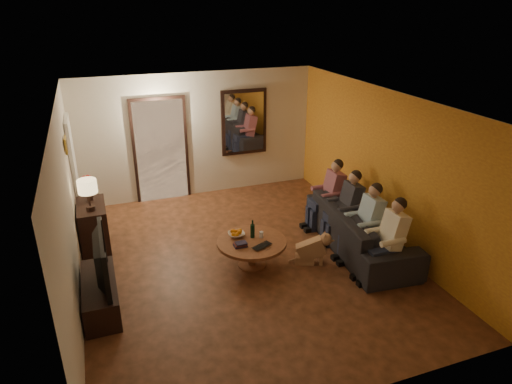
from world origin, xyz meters
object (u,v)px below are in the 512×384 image
object	(u,v)px
bowl	(236,234)
laptop	(264,247)
coffee_table	(252,253)
wine_bottle	(253,229)
sofa	(360,228)
person_d	(330,197)
person_c	(347,210)
person_b	(366,225)
tv	(95,260)
dog	(311,248)
dresser	(94,227)
tv_stand	(100,294)
table_lamp	(89,195)
person_a	(389,242)

from	to	relation	value
bowl	laptop	distance (m)	0.57
coffee_table	wine_bottle	distance (m)	0.40
sofa	coffee_table	world-z (taller)	sofa
person_d	bowl	distance (m)	2.08
person_c	person_d	xyz separation A→B (m)	(0.00, 0.60, 0.00)
sofa	person_b	world-z (taller)	person_b
tv	dog	xyz separation A→B (m)	(3.22, 0.04, -0.48)
dog	person_b	bearing A→B (deg)	14.11
dresser	tv_stand	xyz separation A→B (m)	(0.00, -1.76, -0.19)
bowl	table_lamp	bearing A→B (deg)	154.35
tv_stand	person_c	xyz separation A→B (m)	(4.11, 0.50, 0.39)
dresser	tv	bearing A→B (deg)	-90.00
person_a	bowl	distance (m)	2.33
bowl	person_c	bearing A→B (deg)	-0.37
table_lamp	tv_stand	size ratio (longest dim) A/B	0.43
tv	dog	distance (m)	3.25
tv_stand	laptop	xyz separation A→B (m)	(2.40, 0.02, 0.25)
dresser	person_c	bearing A→B (deg)	-16.94
person_c	person_d	world-z (taller)	same
dresser	person_c	world-z (taller)	person_c
tv	person_a	xyz separation A→B (m)	(4.11, -0.70, -0.16)
person_a	person_c	distance (m)	1.20
tv	bowl	size ratio (longest dim) A/B	4.55
dresser	person_b	size ratio (longest dim) A/B	0.75
wine_bottle	laptop	distance (m)	0.41
person_d	dog	world-z (taller)	person_d
dog	bowl	size ratio (longest dim) A/B	2.16
person_a	person_b	world-z (taller)	same
person_a	person_c	bearing A→B (deg)	90.00
tv_stand	laptop	distance (m)	2.42
person_b	coffee_table	bearing A→B (deg)	167.74
sofa	person_c	world-z (taller)	person_c
table_lamp	wine_bottle	world-z (taller)	table_lamp
wine_bottle	sofa	bearing A→B (deg)	-5.93
person_d	dresser	bearing A→B (deg)	170.98
laptop	person_b	bearing A→B (deg)	-27.77
table_lamp	dresser	bearing A→B (deg)	90.00
person_b	wine_bottle	xyz separation A→B (m)	(-1.76, 0.49, 0.01)
coffee_table	person_b	bearing A→B (deg)	-12.26
person_a	bowl	xyz separation A→B (m)	(-1.99, 1.21, -0.12)
wine_bottle	tv	bearing A→B (deg)	-170.44
person_a	coffee_table	distance (m)	2.10
person_c	bowl	bearing A→B (deg)	179.63
tv_stand	person_d	distance (m)	4.27
sofa	dog	bearing A→B (deg)	105.13
dresser	tv	size ratio (longest dim) A/B	0.76
person_d	bowl	bearing A→B (deg)	-163.54
sofa	tv	bearing A→B (deg)	98.29
tv_stand	dog	world-z (taller)	dog
dresser	person_a	world-z (taller)	person_a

